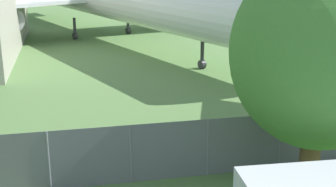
% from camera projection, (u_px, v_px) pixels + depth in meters
% --- Properties ---
extents(perimeter_fence, '(56.07, 0.07, 1.98)m').
position_uv_depth(perimeter_fence, '(131.00, 154.00, 14.87)').
color(perimeter_fence, slate).
rests_on(perimeter_fence, ground).
extents(tree_behind_benches, '(5.16, 5.16, 7.27)m').
position_uv_depth(tree_behind_benches, '(320.00, 52.00, 13.32)').
color(tree_behind_benches, brown).
rests_on(tree_behind_benches, ground).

